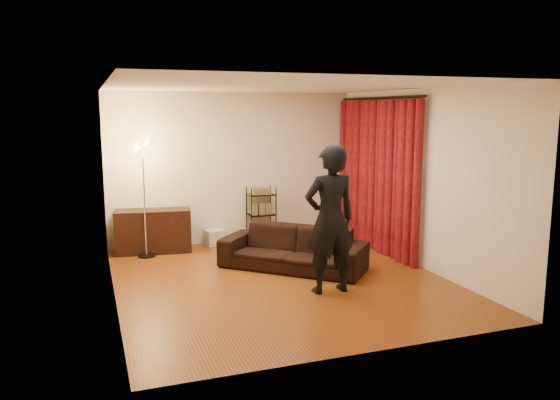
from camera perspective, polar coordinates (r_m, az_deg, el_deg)
name	(u,v)px	position (r m, az deg, el deg)	size (l,w,h in m)	color
floor	(280,280)	(7.82, 0.05, -8.36)	(5.00, 5.00, 0.00)	brown
ceiling	(280,86)	(7.45, 0.05, 11.82)	(5.00, 5.00, 0.00)	white
wall_back	(234,168)	(9.89, -4.84, 3.36)	(5.00, 5.00, 0.00)	silver
wall_front	(369,220)	(5.26, 9.25, -2.05)	(5.00, 5.00, 0.00)	silver
wall_left	(110,194)	(7.09, -17.34, 0.58)	(5.00, 5.00, 0.00)	silver
wall_right	(420,179)	(8.53, 14.44, 2.14)	(5.00, 5.00, 0.00)	silver
curtain_rod	(379,98)	(9.38, 10.34, 10.44)	(0.04, 0.04, 2.65)	black
curtain	(376,176)	(9.43, 10.00, 2.49)	(0.22, 2.65, 2.55)	maroon
sofa	(293,248)	(8.27, 1.35, -5.09)	(2.17, 0.85, 0.63)	black
person	(330,220)	(7.12, 5.24, -2.05)	(0.71, 0.47, 1.95)	black
media_cabinet	(153,231)	(9.47, -13.09, -3.17)	(1.25, 0.47, 0.73)	black
storage_boxes	(215,237)	(9.81, -6.77, -3.89)	(0.34, 0.27, 0.28)	beige
wire_shelf	(261,215)	(9.92, -1.98, -1.53)	(0.46, 0.32, 1.01)	black
floor_lamp	(144,199)	(9.08, -13.99, 0.10)	(0.35, 0.35, 1.92)	silver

